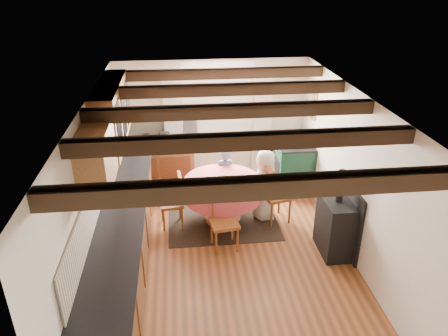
{
  "coord_description": "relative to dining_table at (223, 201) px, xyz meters",
  "views": [
    {
      "loc": [
        -0.65,
        -4.98,
        3.93
      ],
      "look_at": [
        0.0,
        0.8,
        1.15
      ],
      "focal_mm": 34.1,
      "sensor_mm": 36.0,
      "label": 1
    }
  ],
  "objects": [
    {
      "name": "floor",
      "position": [
        -0.01,
        -1.14,
        -0.38
      ],
      "size": [
        3.6,
        5.5,
        0.0
      ],
      "primitive_type": "cube",
      "color": "#9E5227",
      "rests_on": "ground"
    },
    {
      "name": "ceiling",
      "position": [
        -0.01,
        -1.14,
        2.02
      ],
      "size": [
        3.6,
        5.5,
        0.0
      ],
      "primitive_type": "cube",
      "color": "white",
      "rests_on": "ground"
    },
    {
      "name": "wall_back",
      "position": [
        -0.01,
        1.61,
        0.82
      ],
      "size": [
        3.6,
        0.0,
        2.4
      ],
      "primitive_type": "cube",
      "color": "silver",
      "rests_on": "ground"
    },
    {
      "name": "wall_left",
      "position": [
        -1.81,
        -1.14,
        0.82
      ],
      "size": [
        0.0,
        5.5,
        2.4
      ],
      "primitive_type": "cube",
      "color": "silver",
      "rests_on": "ground"
    },
    {
      "name": "wall_right",
      "position": [
        1.79,
        -1.14,
        0.82
      ],
      "size": [
        0.0,
        5.5,
        2.4
      ],
      "primitive_type": "cube",
      "color": "silver",
      "rests_on": "ground"
    },
    {
      "name": "beam_a",
      "position": [
        -0.01,
        -3.14,
        1.93
      ],
      "size": [
        3.6,
        0.16,
        0.16
      ],
      "primitive_type": "cube",
      "color": "black",
      "rests_on": "ceiling"
    },
    {
      "name": "beam_b",
      "position": [
        -0.01,
        -2.14,
        1.93
      ],
      "size": [
        3.6,
        0.16,
        0.16
      ],
      "primitive_type": "cube",
      "color": "black",
      "rests_on": "ceiling"
    },
    {
      "name": "beam_c",
      "position": [
        -0.01,
        -1.14,
        1.93
      ],
      "size": [
        3.6,
        0.16,
        0.16
      ],
      "primitive_type": "cube",
      "color": "black",
      "rests_on": "ceiling"
    },
    {
      "name": "beam_d",
      "position": [
        -0.01,
        -0.14,
        1.93
      ],
      "size": [
        3.6,
        0.16,
        0.16
      ],
      "primitive_type": "cube",
      "color": "black",
      "rests_on": "ceiling"
    },
    {
      "name": "beam_e",
      "position": [
        -0.01,
        0.86,
        1.93
      ],
      "size": [
        3.6,
        0.16,
        0.16
      ],
      "primitive_type": "cube",
      "color": "black",
      "rests_on": "ceiling"
    },
    {
      "name": "splash_left",
      "position": [
        -1.79,
        -0.84,
        0.82
      ],
      "size": [
        0.02,
        4.5,
        0.55
      ],
      "primitive_type": "cube",
      "color": "beige",
      "rests_on": "wall_left"
    },
    {
      "name": "splash_back",
      "position": [
        -1.01,
        1.59,
        0.82
      ],
      "size": [
        1.4,
        0.02,
        0.55
      ],
      "primitive_type": "cube",
      "color": "beige",
      "rests_on": "wall_back"
    },
    {
      "name": "base_cabinet_left",
      "position": [
        -1.51,
        -1.14,
        0.06
      ],
      "size": [
        0.6,
        5.3,
        0.88
      ],
      "primitive_type": "cube",
      "color": "#97623A",
      "rests_on": "floor"
    },
    {
      "name": "base_cabinet_back",
      "position": [
        -1.06,
        1.31,
        0.06
      ],
      "size": [
        1.3,
        0.6,
        0.88
      ],
      "primitive_type": "cube",
      "color": "#97623A",
      "rests_on": "floor"
    },
    {
      "name": "worktop_left",
      "position": [
        -1.49,
        -1.14,
        0.52
      ],
      "size": [
        0.64,
        5.3,
        0.04
      ],
      "primitive_type": "cube",
      "color": "black",
      "rests_on": "base_cabinet_left"
    },
    {
      "name": "worktop_back",
      "position": [
        -1.06,
        1.29,
        0.52
      ],
      "size": [
        1.3,
        0.64,
        0.04
      ],
      "primitive_type": "cube",
      "color": "black",
      "rests_on": "base_cabinet_back"
    },
    {
      "name": "wall_cabinet_glass",
      "position": [
        -1.64,
        0.06,
        1.57
      ],
      "size": [
        0.34,
        1.8,
        0.9
      ],
      "primitive_type": "cube",
      "color": "#97623A",
      "rests_on": "wall_left"
    },
    {
      "name": "wall_cabinet_solid",
      "position": [
        -1.64,
        -1.44,
        1.52
      ],
      "size": [
        0.34,
        0.9,
        0.7
      ],
      "primitive_type": "cube",
      "color": "#97623A",
      "rests_on": "wall_left"
    },
    {
      "name": "window_frame",
      "position": [
        0.09,
        1.6,
        1.22
      ],
      "size": [
        1.34,
        0.03,
        1.54
      ],
      "primitive_type": "cube",
      "color": "white",
      "rests_on": "wall_back"
    },
    {
      "name": "window_pane",
      "position": [
        0.09,
        1.6,
        1.22
      ],
      "size": [
        1.2,
        0.01,
        1.4
      ],
      "primitive_type": "cube",
      "color": "white",
      "rests_on": "wall_back"
    },
    {
      "name": "curtain_left",
      "position": [
        -0.76,
        1.51,
        0.72
      ],
      "size": [
        0.35,
        0.1,
        2.1
      ],
      "primitive_type": "cube",
      "color": "white",
      "rests_on": "wall_back"
    },
    {
      "name": "curtain_right",
      "position": [
        0.94,
        1.51,
        0.72
      ],
      "size": [
        0.35,
        0.1,
        2.1
      ],
      "primitive_type": "cube",
      "color": "white",
      "rests_on": "wall_back"
    },
    {
      "name": "curtain_rod",
      "position": [
        0.09,
        1.51,
        1.82
      ],
      "size": [
        2.0,
        0.03,
        0.03
      ],
      "primitive_type": "cylinder",
      "rotation": [
        0.0,
        1.57,
        0.0
      ],
      "color": "black",
      "rests_on": "wall_back"
    },
    {
      "name": "wall_picture",
      "position": [
        1.76,
        1.16,
        1.32
      ],
      "size": [
        0.04,
        0.5,
        0.6
      ],
      "primitive_type": "cube",
      "color": "gold",
      "rests_on": "wall_right"
    },
    {
      "name": "wall_plate",
      "position": [
        1.04,
        1.58,
        1.32
      ],
      "size": [
        0.3,
        0.02,
        0.3
      ],
      "primitive_type": "cylinder",
      "rotation": [
        1.57,
        0.0,
        0.0
      ],
      "color": "silver",
      "rests_on": "wall_back"
    },
    {
      "name": "rug",
      "position": [
        0.0,
        0.0,
        -0.38
      ],
      "size": [
        1.83,
        1.42,
        0.01
      ],
      "primitive_type": "cube",
      "color": "black",
      "rests_on": "floor"
    },
    {
      "name": "dining_table",
      "position": [
        0.0,
        0.0,
        0.0
      ],
      "size": [
        1.28,
        1.28,
        0.77
      ],
      "primitive_type": null,
      "color": "#CA6459",
      "rests_on": "floor"
    },
    {
      "name": "chair_near",
      "position": [
        -0.06,
        -0.76,
        0.09
      ],
      "size": [
        0.46,
        0.47,
        0.95
      ],
      "primitive_type": null,
      "rotation": [
        0.0,
        0.0,
        0.13
      ],
      "color": "brown",
      "rests_on": "floor"
    },
    {
      "name": "chair_left",
      "position": [
        -0.85,
        -0.04,
        0.07
      ],
      "size": [
        0.45,
        0.43,
        0.91
      ],
      "primitive_type": null,
      "rotation": [
        0.0,
        0.0,
        -1.47
      ],
      "color": "brown",
      "rests_on": "floor"
    },
    {
      "name": "chair_right",
      "position": [
        0.89,
        -0.08,
        0.13
      ],
      "size": [
        0.57,
        0.56,
        1.04
      ],
      "primitive_type": null,
      "rotation": [
        0.0,
        0.0,
        1.85
      ],
      "color": "brown",
      "rests_on": "floor"
    },
    {
      "name": "aga_range",
      "position": [
        1.46,
        1.14,
        0.09
      ],
      "size": [
        0.67,
        1.03,
        0.95
      ],
      "primitive_type": null,
      "color": "#123725",
      "rests_on": "floor"
    },
    {
      "name": "cast_iron_stove",
      "position": [
        1.57,
        -1.03,
        0.3
      ],
      "size": [
        0.41,
        0.68,
        1.37
      ],
      "primitive_type": null,
      "color": "black",
      "rests_on": "floor"
    },
    {
      "name": "child_far",
      "position": [
        0.11,
        0.64,
        0.14
      ],
      "size": [
        0.4,
        0.29,
        1.04
      ],
      "primitive_type": "imported",
      "rotation": [
        0.0,
        0.0,
        3.25
      ],
      "color": "slate",
      "rests_on": "floor"
    },
    {
      "name": "child_right",
      "position": [
        0.71,
        0.04,
        0.23
      ],
      "size": [
        0.4,
        0.61,
        1.23
      ],
      "primitive_type": "imported",
      "rotation": [
        0.0,
        0.0,
        1.59
      ],
      "color": "beige",
      "rests_on": "floor"
    },
    {
      "name": "bowl_a",
      "position": [
        0.01,
        0.01,
        0.41
      ],
      "size": [
        0.25,
        0.25,
        0.05
      ],
      "primitive_type": "imported",
      "rotation": [
        0.0,
        0.0,
        4.86
      ],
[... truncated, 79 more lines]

